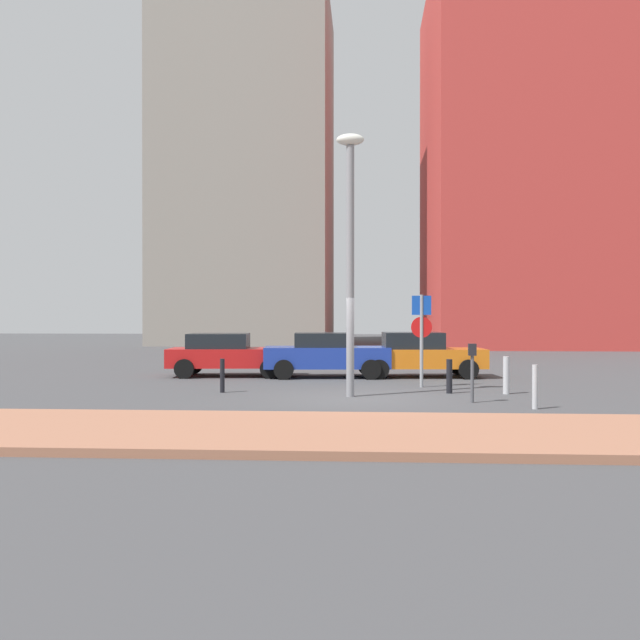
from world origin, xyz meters
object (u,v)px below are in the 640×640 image
at_px(parked_car_blue, 326,354).
at_px(parked_car_orange, 418,354).
at_px(parked_car_red, 227,354).
at_px(traffic_bollard_edge, 449,376).
at_px(parking_meter, 472,364).
at_px(street_lamp, 350,241).
at_px(traffic_bollard_far, 535,387).
at_px(parking_sign_post, 422,329).
at_px(traffic_bollard_mid, 222,376).
at_px(traffic_bollard_near, 506,375).

bearing_deg(parked_car_blue, parked_car_orange, 5.84).
xyz_separation_m(parked_car_red, parked_car_orange, (6.42, 0.11, 0.01)).
height_order(parked_car_orange, traffic_bollard_edge, parked_car_orange).
distance_m(parking_meter, street_lamp, 4.33).
bearing_deg(traffic_bollard_far, traffic_bollard_edge, 116.47).
bearing_deg(parked_car_red, parking_meter, -43.34).
height_order(parking_sign_post, traffic_bollard_far, parking_sign_post).
bearing_deg(street_lamp, parked_car_orange, 69.82).
xyz_separation_m(parked_car_orange, traffic_bollard_mid, (-5.56, -5.12, -0.31)).
bearing_deg(traffic_bollard_near, street_lamp, -168.19).
xyz_separation_m(parked_car_blue, traffic_bollard_far, (5.03, -7.62, -0.27)).
relative_size(parking_meter, traffic_bollard_edge, 1.55).
bearing_deg(parking_meter, parked_car_blue, 120.20).
bearing_deg(parking_sign_post, traffic_bollard_near, -37.57).
distance_m(parked_car_red, street_lamp, 7.81).
bearing_deg(traffic_bollard_mid, parking_sign_post, 17.92).
distance_m(parked_car_red, parking_sign_post, 7.12).
distance_m(parked_car_blue, traffic_bollard_far, 9.13).
distance_m(parking_sign_post, traffic_bollard_far, 5.16).
bearing_deg(traffic_bollard_edge, parking_sign_post, 111.53).
relative_size(parking_meter, traffic_bollard_far, 1.43).
distance_m(parking_meter, traffic_bollard_far, 1.65).
bearing_deg(traffic_bollard_edge, traffic_bollard_mid, -178.02).
xyz_separation_m(traffic_bollard_mid, traffic_bollard_far, (7.52, -2.82, 0.04)).
relative_size(parked_car_orange, traffic_bollard_far, 4.45).
distance_m(parking_sign_post, traffic_bollard_mid, 5.81).
height_order(parking_sign_post, traffic_bollard_edge, parking_sign_post).
distance_m(parked_car_blue, traffic_bollard_near, 6.83).
relative_size(parking_sign_post, traffic_bollard_far, 2.72).
distance_m(parked_car_red, traffic_bollard_edge, 8.39).
relative_size(parked_car_orange, traffic_bollard_edge, 4.82).
distance_m(parked_car_blue, parking_meter, 7.60).
distance_m(parked_car_red, traffic_bollard_near, 9.65).
bearing_deg(parking_sign_post, parked_car_orange, 87.41).
bearing_deg(traffic_bollard_edge, street_lamp, -160.73).
height_order(parked_car_red, parking_meter, parked_car_red).
height_order(parked_car_red, parked_car_orange, parked_car_orange).
relative_size(parking_sign_post, traffic_bollard_near, 2.70).
bearing_deg(traffic_bollard_edge, parked_car_blue, 127.48).
bearing_deg(traffic_bollard_far, parked_car_blue, 123.43).
bearing_deg(parking_meter, traffic_bollard_far, -41.04).
relative_size(parked_car_red, parked_car_orange, 0.97).
height_order(parked_car_orange, traffic_bollard_far, parked_car_orange).
bearing_deg(traffic_bollard_near, traffic_bollard_mid, -178.84).
bearing_deg(traffic_bollard_near, parking_meter, -121.31).
height_order(parked_car_red, traffic_bollard_far, parked_car_red).
bearing_deg(parking_sign_post, parking_meter, -75.50).
xyz_separation_m(street_lamp, traffic_bollard_near, (4.06, 0.85, -3.45)).
xyz_separation_m(parking_sign_post, traffic_bollard_far, (2.11, -4.56, -1.17)).
distance_m(parked_car_orange, parking_sign_post, 3.49).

